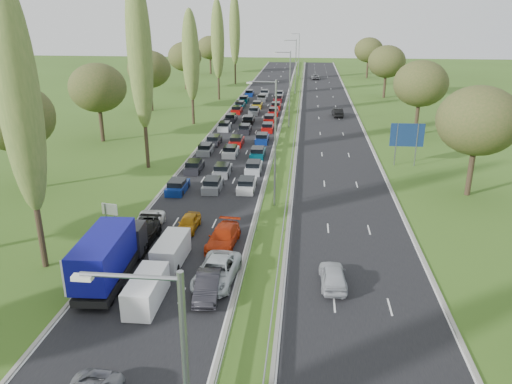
% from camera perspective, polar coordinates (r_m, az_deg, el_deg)
% --- Properties ---
extents(ground, '(260.00, 260.00, 0.00)m').
position_cam_1_polar(ground, '(83.96, 3.82, 7.68)').
color(ground, '#38581B').
rests_on(ground, ground).
extents(near_carriageway, '(10.50, 215.00, 0.04)m').
position_cam_1_polar(near_carriageway, '(86.89, -0.61, 8.14)').
color(near_carriageway, black).
rests_on(near_carriageway, ground).
extents(far_carriageway, '(10.50, 215.00, 0.04)m').
position_cam_1_polar(far_carriageway, '(86.45, 8.41, 7.87)').
color(far_carriageway, black).
rests_on(far_carriageway, ground).
extents(central_reservation, '(2.36, 215.00, 0.32)m').
position_cam_1_polar(central_reservation, '(86.29, 3.90, 8.39)').
color(central_reservation, gray).
rests_on(central_reservation, ground).
extents(lamp_columns, '(0.18, 140.18, 12.00)m').
position_cam_1_polar(lamp_columns, '(80.93, 3.87, 11.54)').
color(lamp_columns, gray).
rests_on(lamp_columns, ground).
extents(poplar_row, '(2.80, 127.80, 22.44)m').
position_cam_1_polar(poplar_row, '(72.87, -9.48, 15.46)').
color(poplar_row, '#2D2116').
rests_on(poplar_row, ground).
extents(woodland_left, '(8.00, 166.00, 11.10)m').
position_cam_1_polar(woodland_left, '(71.69, -18.70, 10.84)').
color(woodland_left, '#2D2116').
rests_on(woodland_left, ground).
extents(woodland_right, '(8.00, 153.00, 11.10)m').
position_cam_1_polar(woodland_right, '(71.40, 19.65, 10.71)').
color(woodland_right, '#2D2116').
rests_on(woodland_right, ground).
extents(traffic_queue_fill, '(8.94, 68.32, 0.80)m').
position_cam_1_polar(traffic_queue_fill, '(82.05, -0.97, 7.75)').
color(traffic_queue_fill, navy).
rests_on(traffic_queue_fill, ground).
extents(near_car_2, '(2.49, 5.01, 1.36)m').
position_cam_1_polar(near_car_2, '(43.69, -12.34, -3.47)').
color(near_car_2, white).
rests_on(near_car_2, near_carriageway).
extents(near_car_3, '(2.33, 5.43, 1.56)m').
position_cam_1_polar(near_car_3, '(41.33, -13.00, -4.77)').
color(near_car_3, black).
rests_on(near_car_3, near_carriageway).
extents(near_car_8, '(1.66, 3.89, 1.31)m').
position_cam_1_polar(near_car_8, '(43.20, -7.71, -3.49)').
color(near_car_8, '#A96C0B').
rests_on(near_car_8, near_carriageway).
extents(near_car_9, '(1.88, 4.54, 1.46)m').
position_cam_1_polar(near_car_9, '(33.47, -5.53, -10.60)').
color(near_car_9, black).
rests_on(near_car_9, near_carriageway).
extents(near_car_10, '(3.04, 5.80, 1.56)m').
position_cam_1_polar(near_car_10, '(34.99, -4.53, -9.03)').
color(near_car_10, silver).
rests_on(near_car_10, near_carriageway).
extents(near_car_11, '(2.49, 5.35, 1.51)m').
position_cam_1_polar(near_car_11, '(39.99, -3.77, -5.16)').
color(near_car_11, '#B62C0B').
rests_on(near_car_11, near_carriageway).
extents(far_car_0, '(1.92, 4.37, 1.46)m').
position_cam_1_polar(far_car_0, '(34.85, 8.80, -9.43)').
color(far_car_0, '#AFB3B9').
rests_on(far_car_0, far_carriageway).
extents(far_car_1, '(1.95, 4.75, 1.53)m').
position_cam_1_polar(far_car_1, '(91.42, 9.30, 8.98)').
color(far_car_1, black).
rests_on(far_car_1, far_carriageway).
extents(far_car_2, '(2.62, 5.21, 1.41)m').
position_cam_1_polar(far_car_2, '(143.74, 6.78, 12.98)').
color(far_car_2, slate).
rests_on(far_car_2, far_carriageway).
extents(blue_lorry, '(2.48, 8.92, 3.77)m').
position_cam_1_polar(blue_lorry, '(35.95, -16.38, -6.93)').
color(blue_lorry, black).
rests_on(blue_lorry, near_carriageway).
extents(white_van_front, '(1.83, 4.66, 1.87)m').
position_cam_1_polar(white_van_front, '(33.31, -12.30, -10.74)').
color(white_van_front, white).
rests_on(white_van_front, near_carriageway).
extents(white_van_rear, '(1.83, 4.66, 1.87)m').
position_cam_1_polar(white_van_rear, '(38.00, -9.58, -6.51)').
color(white_van_rear, silver).
rests_on(white_van_rear, near_carriageway).
extents(info_sign, '(1.49, 0.42, 2.10)m').
position_cam_1_polar(info_sign, '(45.10, -16.36, -2.16)').
color(info_sign, gray).
rests_on(info_sign, ground).
extents(direction_sign, '(4.00, 0.16, 5.20)m').
position_cam_1_polar(direction_sign, '(62.83, 16.87, 6.05)').
color(direction_sign, gray).
rests_on(direction_sign, ground).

